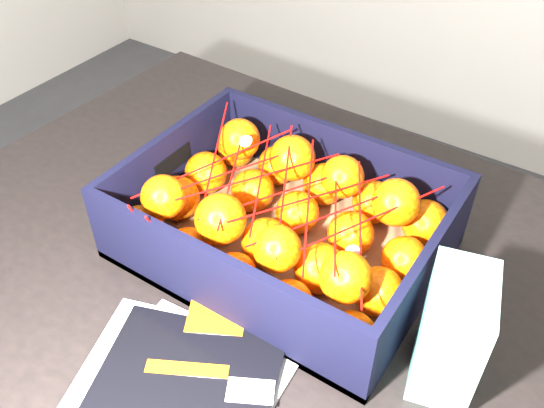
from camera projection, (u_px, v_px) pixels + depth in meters
The scene contains 5 objects.
table at pixel (297, 302), 0.92m from camera, with size 1.23×0.84×0.75m.
produce_crate at pixel (283, 229), 0.84m from camera, with size 0.44×0.33×0.13m.
clementine_heap at pixel (284, 218), 0.83m from camera, with size 0.41×0.31×0.12m.
mesh_net at pixel (276, 191), 0.79m from camera, with size 0.37×0.29×0.09m.
retail_carton at pixel (452, 332), 0.66m from camera, with size 0.07×0.10×0.16m, color white.
Camera 1 is at (0.52, -0.28, 1.37)m, focal length 38.25 mm.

